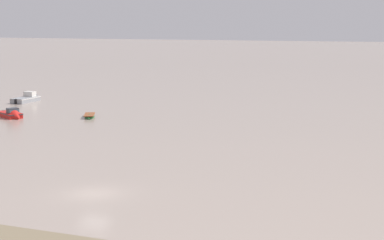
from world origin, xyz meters
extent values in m
plane|color=gray|center=(0.00, 0.00, 0.00)|extent=(800.00, 800.00, 0.00)
ellipsoid|color=#23602D|center=(-21.05, 34.69, 0.15)|extent=(3.16, 4.34, 0.66)
cube|color=brown|center=(-21.05, 34.69, 0.43)|extent=(2.98, 4.04, 0.09)
cube|color=brown|center=(-21.05, 34.69, 0.33)|extent=(1.26, 0.82, 0.07)
cube|color=red|center=(-31.85, 30.78, 0.23)|extent=(5.13, 4.11, 0.94)
cone|color=red|center=(-29.69, 29.53, 0.23)|extent=(2.24, 2.38, 1.88)
cube|color=#33383F|center=(-31.80, 30.76, 0.59)|extent=(5.24, 4.20, 0.10)
cube|color=#33383F|center=(-30.86, 30.21, 1.07)|extent=(1.74, 1.86, 0.73)
cube|color=#384751|center=(-30.37, 29.92, 1.12)|extent=(0.94, 1.37, 0.58)
cube|color=black|center=(-33.87, 31.95, 0.38)|extent=(0.44, 0.47, 0.67)
cube|color=gray|center=(-40.08, 45.68, 0.28)|extent=(2.55, 5.69, 1.10)
cone|color=gray|center=(-40.19, 48.61, 0.28)|extent=(2.28, 1.84, 2.21)
cube|color=silver|center=(-40.08, 45.75, 0.69)|extent=(2.60, 5.82, 0.12)
cube|color=silver|center=(-40.13, 47.02, 1.25)|extent=(1.80, 1.41, 0.86)
cube|color=#384751|center=(-40.16, 47.69, 1.32)|extent=(1.68, 0.37, 0.68)
cube|color=black|center=(-39.97, 42.95, 0.44)|extent=(0.45, 0.36, 0.78)
camera|label=1|loc=(24.93, -41.87, 13.51)|focal=58.50mm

